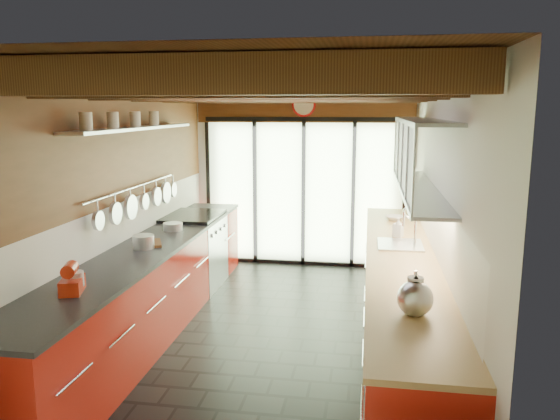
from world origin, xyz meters
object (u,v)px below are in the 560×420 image
object	(u,v)px
kettle	(415,296)
paper_towel	(415,295)
soap_bottle	(398,227)
bowl	(394,218)
stand_mixer	(72,280)

from	to	relation	value
kettle	paper_towel	world-z (taller)	paper_towel
paper_towel	soap_bottle	bearing A→B (deg)	90.00
soap_bottle	bowl	bearing A→B (deg)	90.00
paper_towel	bowl	distance (m)	3.20
stand_mixer	paper_towel	world-z (taller)	paper_towel
stand_mixer	bowl	world-z (taller)	stand_mixer
paper_towel	soap_bottle	distance (m)	2.28
kettle	soap_bottle	bearing A→B (deg)	90.00
stand_mixer	kettle	distance (m)	2.54
stand_mixer	soap_bottle	distance (m)	3.40
kettle	stand_mixer	bearing A→B (deg)	178.93
paper_towel	kettle	bearing A→B (deg)	-90.00
bowl	paper_towel	bearing A→B (deg)	-90.00
paper_towel	bowl	bearing A→B (deg)	90.00
stand_mixer	soap_bottle	size ratio (longest dim) A/B	1.35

